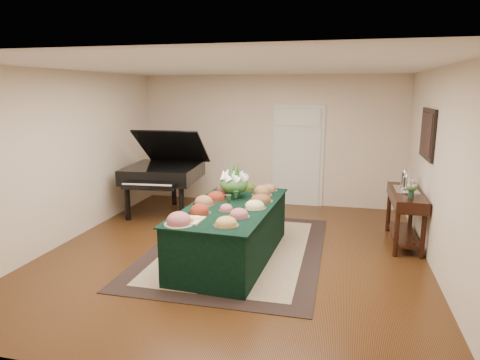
% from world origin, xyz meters
% --- Properties ---
extents(ground, '(6.00, 6.00, 0.00)m').
position_xyz_m(ground, '(0.00, 0.00, 0.00)').
color(ground, black).
rests_on(ground, ground).
extents(area_rug, '(2.56, 3.58, 0.01)m').
position_xyz_m(area_rug, '(-0.01, 0.11, 0.01)').
color(area_rug, black).
rests_on(area_rug, ground).
extents(kitchen_doorway, '(1.05, 0.07, 2.10)m').
position_xyz_m(kitchen_doorway, '(0.60, 2.97, 1.02)').
color(kitchen_doorway, silver).
rests_on(kitchen_doorway, ground).
extents(buffet_table, '(1.28, 2.51, 0.80)m').
position_xyz_m(buffet_table, '(0.00, -0.23, 0.40)').
color(buffet_table, black).
rests_on(buffet_table, ground).
extents(food_platters, '(1.12, 2.34, 0.12)m').
position_xyz_m(food_platters, '(-0.03, -0.16, 0.84)').
color(food_platters, white).
rests_on(food_platters, buffet_table).
extents(cutting_board, '(0.35, 0.35, 0.10)m').
position_xyz_m(cutting_board, '(-0.33, -1.05, 0.83)').
color(cutting_board, tan).
rests_on(cutting_board, buffet_table).
extents(green_goblets, '(0.12, 0.33, 0.18)m').
position_xyz_m(green_goblets, '(0.02, -0.22, 0.89)').
color(green_goblets, '#14341F').
rests_on(green_goblets, buffet_table).
extents(floral_centerpiece, '(0.44, 0.44, 0.44)m').
position_xyz_m(floral_centerpiece, '(-0.07, 0.20, 1.06)').
color(floral_centerpiece, '#14341F').
rests_on(floral_centerpiece, buffet_table).
extents(grand_piano, '(1.54, 1.72, 1.67)m').
position_xyz_m(grand_piano, '(-1.87, 1.72, 0.83)').
color(grand_piano, black).
rests_on(grand_piano, ground).
extents(wicker_basket, '(0.43, 0.43, 0.27)m').
position_xyz_m(wicker_basket, '(-0.98, 1.25, 0.13)').
color(wicker_basket, olive).
rests_on(wicker_basket, ground).
extents(mahogany_sideboard, '(0.45, 1.42, 0.85)m').
position_xyz_m(mahogany_sideboard, '(2.50, 0.99, 0.66)').
color(mahogany_sideboard, black).
rests_on(mahogany_sideboard, ground).
extents(tea_service, '(0.34, 0.58, 0.30)m').
position_xyz_m(tea_service, '(2.50, 1.19, 0.97)').
color(tea_service, white).
rests_on(tea_service, mahogany_sideboard).
extents(pink_bouquet, '(0.17, 0.17, 0.22)m').
position_xyz_m(pink_bouquet, '(2.50, 0.57, 1.00)').
color(pink_bouquet, '#14341F').
rests_on(pink_bouquet, mahogany_sideboard).
extents(wall_painting, '(0.05, 0.95, 0.75)m').
position_xyz_m(wall_painting, '(2.72, 0.99, 1.75)').
color(wall_painting, black).
rests_on(wall_painting, ground).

